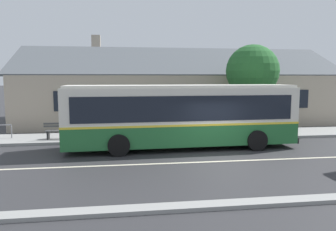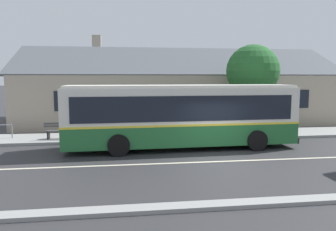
{
  "view_description": "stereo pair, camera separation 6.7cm",
  "coord_description": "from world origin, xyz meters",
  "px_view_note": "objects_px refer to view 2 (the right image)",
  "views": [
    {
      "loc": [
        -4.35,
        -13.03,
        3.5
      ],
      "look_at": [
        -1.99,
        3.31,
        1.61
      ],
      "focal_mm": 35.0,
      "sensor_mm": 36.0,
      "label": 1
    },
    {
      "loc": [
        -4.28,
        -13.04,
        3.5
      ],
      "look_at": [
        -1.99,
        3.31,
        1.61
      ],
      "focal_mm": 35.0,
      "sensor_mm": 36.0,
      "label": 2
    }
  ],
  "objects_px": {
    "street_tree_primary": "(253,71)",
    "bike_rack": "(1,129)",
    "bench_down_street": "(147,128)",
    "transit_bus": "(181,114)",
    "bench_by_building": "(60,131)"
  },
  "relations": [
    {
      "from": "bench_down_street",
      "to": "bike_rack",
      "type": "relative_size",
      "value": 1.6
    },
    {
      "from": "transit_bus",
      "to": "bench_down_street",
      "type": "relative_size",
      "value": 6.19
    },
    {
      "from": "street_tree_primary",
      "to": "bike_rack",
      "type": "height_order",
      "value": "street_tree_primary"
    },
    {
      "from": "transit_bus",
      "to": "bench_down_street",
      "type": "bearing_deg",
      "value": 115.93
    },
    {
      "from": "transit_bus",
      "to": "street_tree_primary",
      "type": "distance_m",
      "value": 6.95
    },
    {
      "from": "bike_rack",
      "to": "transit_bus",
      "type": "bearing_deg",
      "value": -18.54
    },
    {
      "from": "street_tree_primary",
      "to": "bike_rack",
      "type": "xyz_separation_m",
      "value": [
        -14.9,
        -0.7,
        -3.23
      ]
    },
    {
      "from": "bench_down_street",
      "to": "bike_rack",
      "type": "xyz_separation_m",
      "value": [
        -8.1,
        0.14,
        0.11
      ]
    },
    {
      "from": "transit_bus",
      "to": "bike_rack",
      "type": "relative_size",
      "value": 9.89
    },
    {
      "from": "bench_by_building",
      "to": "bench_down_street",
      "type": "relative_size",
      "value": 0.88
    },
    {
      "from": "street_tree_primary",
      "to": "bike_rack",
      "type": "bearing_deg",
      "value": -177.29
    },
    {
      "from": "bench_down_street",
      "to": "street_tree_primary",
      "type": "distance_m",
      "value": 7.61
    },
    {
      "from": "transit_bus",
      "to": "street_tree_primary",
      "type": "height_order",
      "value": "street_tree_primary"
    },
    {
      "from": "bench_by_building",
      "to": "street_tree_primary",
      "type": "distance_m",
      "value": 12.15
    },
    {
      "from": "street_tree_primary",
      "to": "bench_down_street",
      "type": "bearing_deg",
      "value": -172.95
    }
  ]
}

